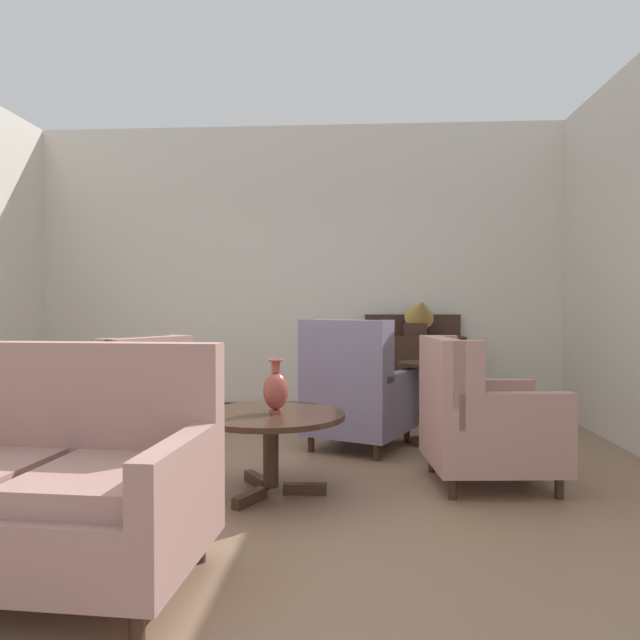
# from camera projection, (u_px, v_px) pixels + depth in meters

# --- Properties ---
(ground) EXTENTS (8.51, 8.51, 0.00)m
(ground) POSITION_uv_depth(u_px,v_px,m) (247.00, 502.00, 3.55)
(ground) COLOR #896B51
(wall_back) EXTENTS (6.16, 0.08, 3.27)m
(wall_back) POSITION_uv_depth(u_px,v_px,m) (297.00, 270.00, 6.55)
(wall_back) COLOR silver
(wall_back) RESTS_ON ground
(baseboard_back) EXTENTS (6.00, 0.03, 0.12)m
(baseboard_back) POSITION_uv_depth(u_px,v_px,m) (297.00, 408.00, 6.53)
(baseboard_back) COLOR #382319
(baseboard_back) RESTS_ON ground
(coffee_table) EXTENTS (0.96, 0.96, 0.53)m
(coffee_table) POSITION_uv_depth(u_px,v_px,m) (271.00, 426.00, 3.69)
(coffee_table) COLOR #382319
(coffee_table) RESTS_ON ground
(porcelain_vase) EXTENTS (0.16, 0.16, 0.35)m
(porcelain_vase) POSITION_uv_depth(u_px,v_px,m) (276.00, 390.00, 3.67)
(porcelain_vase) COLOR brown
(porcelain_vase) RESTS_ON coffee_table
(settee) EXTENTS (1.44, 0.92, 1.03)m
(settee) POSITION_uv_depth(u_px,v_px,m) (47.00, 487.00, 2.50)
(settee) COLOR tan
(settee) RESTS_ON ground
(armchair_back_corner) EXTENTS (0.89, 0.83, 1.00)m
(armchair_back_corner) POSITION_uv_depth(u_px,v_px,m) (480.00, 421.00, 3.90)
(armchair_back_corner) COLOR tan
(armchair_back_corner) RESTS_ON ground
(armchair_beside_settee) EXTENTS (1.16, 1.10, 0.98)m
(armchair_beside_settee) POSITION_uv_depth(u_px,v_px,m) (126.00, 405.00, 4.63)
(armchair_beside_settee) COLOR tan
(armchair_beside_settee) RESTS_ON ground
(armchair_far_left) EXTENTS (1.04, 1.10, 1.11)m
(armchair_far_left) POSITION_uv_depth(u_px,v_px,m) (356.00, 396.00, 4.88)
(armchair_far_left) COLOR slate
(armchair_far_left) RESTS_ON ground
(side_table) EXTENTS (0.47, 0.47, 0.72)m
(side_table) POSITION_uv_depth(u_px,v_px,m) (425.00, 395.00, 5.07)
(side_table) COLOR #382319
(side_table) RESTS_ON ground
(sideboard) EXTENTS (1.05, 0.41, 1.13)m
(sideboard) POSITION_uv_depth(u_px,v_px,m) (414.00, 372.00, 6.20)
(sideboard) COLOR #382319
(sideboard) RESTS_ON ground
(gramophone) EXTENTS (0.35, 0.43, 0.49)m
(gramophone) POSITION_uv_depth(u_px,v_px,m) (419.00, 314.00, 6.10)
(gramophone) COLOR #382319
(gramophone) RESTS_ON sideboard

